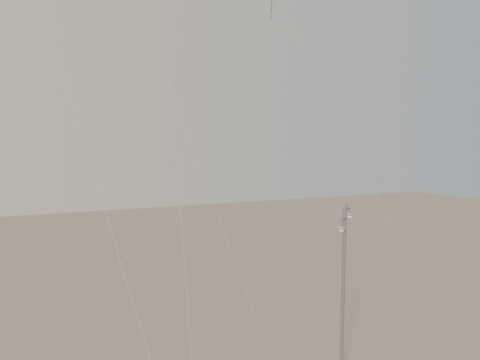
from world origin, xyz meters
name	(u,v)px	position (x,y,z in m)	size (l,w,h in m)	color
street_lamp	(343,293)	(7.69, 4.87, 5.14)	(1.45, 1.11, 9.64)	gray
kite_1	(52,38)	(-5.26, 10.87, 17.74)	(2.69, 17.21, 23.11)	#302C28
kite_4	(320,83)	(8.67, 8.63, 15.85)	(9.95, 5.33, 21.28)	#302C28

